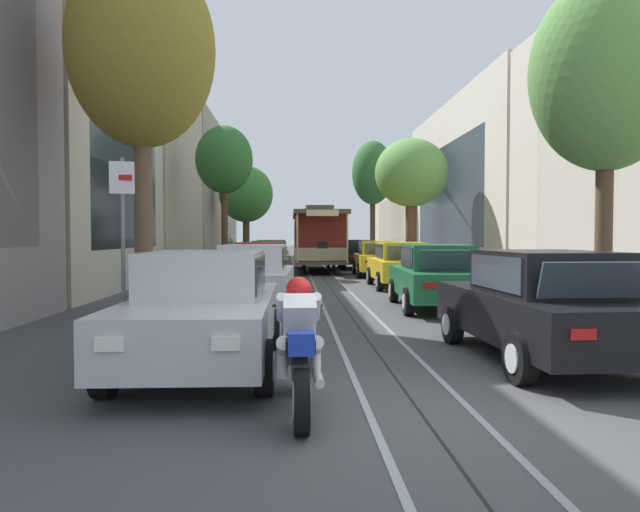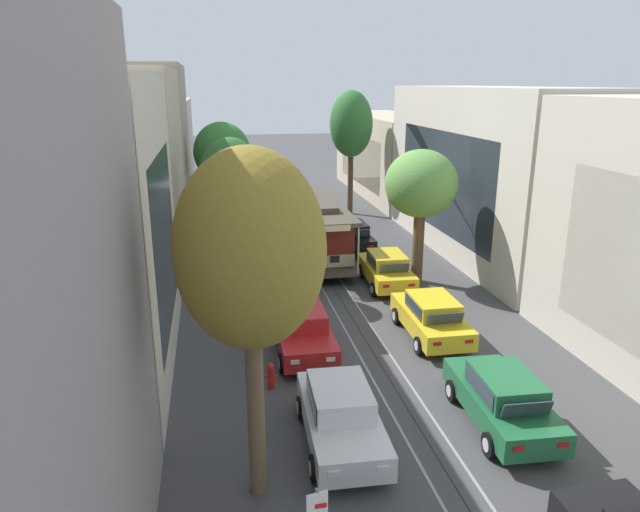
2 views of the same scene
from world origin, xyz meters
The scene contains 25 objects.
ground_plane centered at (0.00, 21.04, 0.00)m, with size 160.00×160.00×0.00m, color #424244.
trolley_track_rails centered at (0.00, 24.30, 0.00)m, with size 1.14×60.61×0.01m.
building_facade_left centered at (-9.22, 24.24, 4.70)m, with size 5.99×52.31×10.43m.
building_facade_right centered at (9.33, 22.62, 4.05)m, with size 5.35×52.31×8.79m.
parked_car_silver_near_left centered at (-2.48, 2.04, 0.80)m, with size 2.02×4.37×1.58m.
parked_car_white_second_left centered at (-2.25, 8.27, 0.80)m, with size 2.11×4.41×1.58m.
parked_car_red_mid_left centered at (-2.38, 13.68, 0.80)m, with size 2.04×4.38×1.58m.
parked_car_green_fourth_left centered at (-2.37, 19.81, 0.80)m, with size 2.12×4.41×1.58m.
parked_car_brown_fifth_left centered at (-2.46, 25.79, 0.80)m, with size 2.01×4.37×1.58m.
parked_car_black_near_right centered at (2.28, 2.32, 0.80)m, with size 2.09×4.40×1.58m.
parked_car_green_second_right centered at (2.24, 8.26, 0.80)m, with size 2.15×4.42×1.58m.
parked_car_yellow_mid_right centered at (2.42, 14.02, 0.80)m, with size 2.05×4.38×1.58m.
parked_car_yellow_fourth_right centered at (2.44, 19.70, 0.80)m, with size 2.12×4.41×1.58m.
parked_car_black_fifth_right centered at (2.27, 25.81, 0.80)m, with size 2.01×4.36×1.58m.
street_tree_kerb_left_near centered at (-4.50, 6.81, 5.72)m, with size 3.11×3.08×7.88m.
street_tree_kerb_left_second centered at (-4.40, 20.62, 5.20)m, with size 2.58×2.41×6.79m.
street_tree_kerb_left_mid centered at (-4.50, 33.87, 4.62)m, with size 3.67×3.41×6.59m.
street_tree_kerb_right_near centered at (4.24, 4.26, 4.62)m, with size 2.71×2.17×6.39m.
street_tree_kerb_right_second centered at (4.04, 20.03, 4.56)m, with size 3.27×3.38×6.18m.
street_tree_kerb_right_mid centered at (4.35, 34.86, 6.21)m, with size 2.93×3.12×8.52m.
cable_car_trolley centered at (0.00, 24.56, 1.66)m, with size 2.59×9.14×3.28m.
motorcycle_with_rider centered at (-1.23, 0.09, 0.65)m, with size 0.56×1.99×1.37m.
pedestrian_on_left_pavement centered at (-4.75, 26.39, 0.99)m, with size 0.55×0.40×1.75m.
fire_hydrant centered at (-3.74, 11.38, 0.42)m, with size 0.40×0.22×0.84m.
street_sign_post centered at (-3.83, 2.98, 1.83)m, with size 0.36×0.10×2.96m.
Camera 1 is at (-1.29, -5.74, 1.79)m, focal length 32.32 mm.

